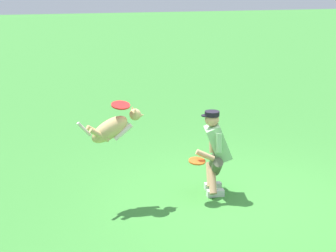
# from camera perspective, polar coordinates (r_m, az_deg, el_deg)

# --- Properties ---
(ground_plane) EXTENTS (60.00, 60.00, 0.00)m
(ground_plane) POSITION_cam_1_polar(r_m,az_deg,el_deg) (8.37, 7.09, -7.78)
(ground_plane) COLOR #398133
(person) EXTENTS (0.62, 0.65, 1.29)m
(person) POSITION_cam_1_polar(r_m,az_deg,el_deg) (8.44, 4.85, -2.41)
(person) COLOR silver
(person) RESTS_ON ground_plane
(dog) EXTENTS (0.99, 0.40, 0.54)m
(dog) POSITION_cam_1_polar(r_m,az_deg,el_deg) (7.98, -5.63, -0.21)
(dog) COLOR tan
(frisbee_flying) EXTENTS (0.28, 0.27, 0.09)m
(frisbee_flying) POSITION_cam_1_polar(r_m,az_deg,el_deg) (7.94, -4.85, 2.13)
(frisbee_flying) COLOR red
(frisbee_held) EXTENTS (0.35, 0.35, 0.06)m
(frisbee_held) POSITION_cam_1_polar(r_m,az_deg,el_deg) (8.20, 2.98, -3.58)
(frisbee_held) COLOR #E95B1D
(frisbee_held) RESTS_ON person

